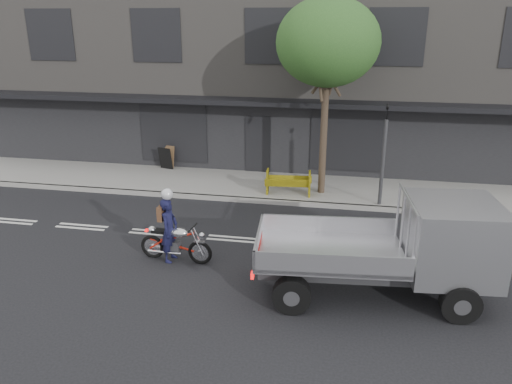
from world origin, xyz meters
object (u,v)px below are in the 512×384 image
(street_tree, at_px, (328,43))
(motorcycle, at_px, (176,242))
(rider, at_px, (169,230))
(construction_barrier, at_px, (287,184))
(sandwich_board, at_px, (165,158))
(flatbed_ute, at_px, (429,242))
(traffic_light_pole, at_px, (383,161))

(street_tree, height_order, motorcycle, street_tree)
(rider, xyz_separation_m, construction_barrier, (2.42, 5.12, -0.26))
(motorcycle, xyz_separation_m, sandwich_board, (-3.08, 7.45, 0.08))
(rider, bearing_deg, construction_barrier, -20.92)
(flatbed_ute, bearing_deg, traffic_light_pole, 92.31)
(rider, bearing_deg, motorcycle, -85.65)
(construction_barrier, bearing_deg, street_tree, 30.23)
(traffic_light_pole, bearing_deg, rider, -138.40)
(street_tree, bearing_deg, motorcycle, -120.47)
(street_tree, distance_m, motorcycle, 8.21)
(motorcycle, xyz_separation_m, construction_barrier, (2.27, 5.12, 0.07))
(traffic_light_pole, relative_size, rider, 2.05)
(street_tree, xyz_separation_m, motorcycle, (-3.40, -5.78, -4.75))
(flatbed_ute, distance_m, construction_barrier, 7.01)
(rider, relative_size, construction_barrier, 1.07)
(rider, distance_m, construction_barrier, 5.66)
(street_tree, relative_size, sandwich_board, 7.36)
(traffic_light_pole, height_order, motorcycle, traffic_light_pole)
(traffic_light_pole, xyz_separation_m, motorcycle, (-5.40, -4.93, -1.12))
(traffic_light_pole, xyz_separation_m, flatbed_ute, (0.74, -5.59, -0.27))
(traffic_light_pole, xyz_separation_m, construction_barrier, (-3.13, 0.19, -1.06))
(sandwich_board, bearing_deg, traffic_light_pole, -3.69)
(traffic_light_pole, distance_m, rider, 7.46)
(street_tree, xyz_separation_m, rider, (-3.55, -5.78, -4.42))
(traffic_light_pole, distance_m, flatbed_ute, 5.65)
(street_tree, height_order, sandwich_board, street_tree)
(flatbed_ute, bearing_deg, sandwich_board, 133.36)
(traffic_light_pole, distance_m, sandwich_board, 8.91)
(construction_barrier, bearing_deg, motorcycle, -113.89)
(street_tree, height_order, flatbed_ute, street_tree)
(traffic_light_pole, relative_size, construction_barrier, 2.20)
(street_tree, distance_m, flatbed_ute, 8.02)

